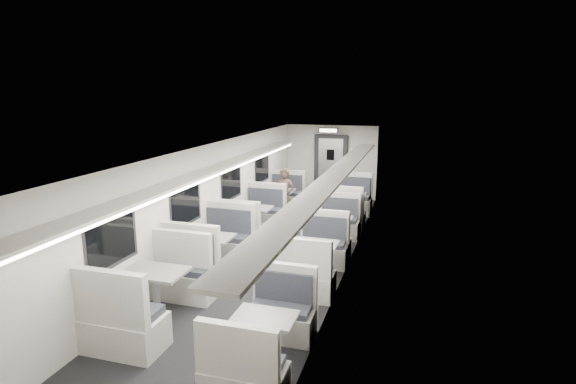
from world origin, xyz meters
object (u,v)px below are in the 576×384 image
Objects in this scene: booth_left_a at (278,202)px; booth_left_d at (156,295)px; booth_right_b at (333,232)px; exit_sign at (328,130)px; vestibule_door at (331,167)px; booth_right_a at (348,207)px; passenger at (284,196)px; booth_right_d at (265,339)px; booth_left_c at (210,255)px; booth_right_c at (314,260)px; booth_left_b at (254,221)px.

booth_left_d is (0.00, -6.27, 0.03)m from booth_left_a.
booth_right_b is 4.80m from exit_sign.
vestibule_door is at bearing 83.55° from booth_left_d.
booth_right_a is 1.11× the size of booth_right_b.
booth_left_a is 1.07× the size of booth_right_b.
booth_right_d is at bearing -69.03° from passenger.
booth_left_c is at bearing -90.00° from booth_left_a.
booth_left_d is 1.11× the size of vestibule_door.
booth_right_c is at bearing -57.81° from passenger.
booth_left_d is 1.13× the size of booth_right_c.
booth_left_d is 1.16× the size of booth_right_b.
exit_sign is (1.00, 8.35, 1.86)m from booth_left_d.
booth_left_c is 1.14× the size of booth_right_d.
booth_right_a reaches higher than booth_left_b.
passenger reaches higher than booth_right_a.
booth_right_b is at bearing 48.08° from booth_left_c.
booth_left_b is at bearing -135.54° from booth_right_a.
booth_left_a is 6.27m from booth_left_d.
booth_left_d reaches higher than booth_right_b.
vestibule_door is 3.39× the size of exit_sign.
vestibule_door is (-1.00, 6.63, 0.67)m from booth_right_c.
booth_left_c is 3.69m from passenger.
vestibule_door is (1.00, 2.57, 0.66)m from booth_left_a.
passenger reaches higher than booth_left_d.
booth_right_c is at bearing -45.89° from booth_left_b.
booth_left_d is 6.54m from booth_right_a.
booth_right_a reaches higher than booth_right_c.
booth_right_c is 6.51m from exit_sign.
booth_right_a reaches higher than booth_left_a.
booth_left_a is 0.95m from passenger.
vestibule_door is (-1.00, 4.77, 0.68)m from booth_right_b.
booth_right_b is 1.32× the size of passenger.
passenger is (0.42, 5.50, 0.34)m from booth_left_d.
booth_left_d reaches higher than booth_right_c.
booth_right_c is (0.00, -1.87, 0.01)m from booth_right_b.
passenger is 3.29m from exit_sign.
booth_right_c is at bearing 47.80° from booth_left_d.
booth_right_a is 2.87m from vestibule_door.
booth_right_a is (2.00, 1.96, 0.02)m from booth_left_b.
booth_right_b is (2.00, -2.19, -0.03)m from booth_left_a.
booth_left_c is 7.09m from vestibule_door.
booth_left_a is 2.97m from booth_right_b.
passenger is at bearing -99.92° from vestibule_door.
booth_right_d is (2.00, -0.64, -0.07)m from booth_left_d.
booth_right_c is at bearing -90.00° from booth_right_a.
booth_left_c is 0.96× the size of booth_left_d.
booth_left_c is 1.01× the size of booth_right_a.
passenger is (-1.58, 3.29, 0.39)m from booth_right_c.
booth_left_c is 2.99m from booth_right_b.
booth_right_b is at bearing -76.84° from exit_sign.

